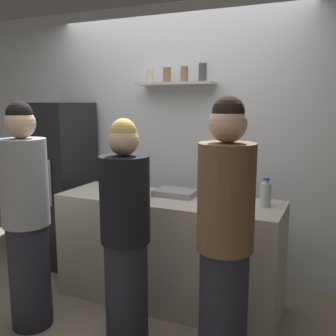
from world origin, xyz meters
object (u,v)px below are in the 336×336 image
person_brown_jacket (225,242)px  refrigerator (59,184)px  person_blonde (126,237)px  baking_pan (175,193)px  wine_bottle_dark_glass (143,183)px  wine_bottle_pale_glass (227,194)px  person_grey_hoodie (26,219)px  water_bottle_plastic (266,194)px  utensil_holder (208,202)px

person_brown_jacket → refrigerator: bearing=-57.2°
person_brown_jacket → person_blonde: 0.71m
refrigerator → person_brown_jacket: size_ratio=0.97×
baking_pan → person_blonde: (-0.06, -0.73, -0.15)m
wine_bottle_dark_glass → wine_bottle_pale_glass: bearing=-6.6°
wine_bottle_pale_glass → person_blonde: person_blonde is taller
person_blonde → person_grey_hoodie: 0.77m
person_grey_hoodie → wine_bottle_pale_glass: bearing=8.2°
wine_bottle_pale_glass → water_bottle_plastic: wine_bottle_pale_glass is taller
baking_pan → wine_bottle_dark_glass: size_ratio=1.03×
wine_bottle_pale_glass → water_bottle_plastic: bearing=42.4°
baking_pan → water_bottle_plastic: water_bottle_plastic is taller
refrigerator → utensil_holder: bearing=-15.4°
water_bottle_plastic → person_brown_jacket: bearing=-98.0°
wine_bottle_dark_glass → refrigerator: bearing=162.8°
person_blonde → person_grey_hoodie: (-0.76, -0.13, 0.06)m
baking_pan → water_bottle_plastic: (0.75, -0.02, 0.07)m
refrigerator → wine_bottle_pale_glass: size_ratio=5.14×
person_grey_hoodie → wine_bottle_dark_glass: bearing=32.9°
utensil_holder → wine_bottle_dark_glass: wine_bottle_dark_glass is taller
baking_pan → person_brown_jacket: 1.00m
refrigerator → wine_bottle_dark_glass: bearing=-17.2°
utensil_holder → person_grey_hoodie: 1.34m
person_grey_hoodie → person_blonde: bearing=-6.9°
wine_bottle_pale_glass → person_grey_hoodie: bearing=-155.1°
wine_bottle_pale_glass → wine_bottle_dark_glass: bearing=173.4°
baking_pan → person_brown_jacket: size_ratio=0.20×
water_bottle_plastic → baking_pan: bearing=178.2°
refrigerator → water_bottle_plastic: size_ratio=7.63×
wine_bottle_dark_glass → person_grey_hoodie: person_grey_hoodie is taller
wine_bottle_dark_glass → water_bottle_plastic: size_ratio=1.50×
wine_bottle_pale_glass → wine_bottle_dark_glass: (-0.73, 0.08, 0.00)m
person_grey_hoodie → refrigerator: bearing=102.2°
person_brown_jacket → water_bottle_plastic: bearing=-130.1°
baking_pan → refrigerator: bearing=171.6°
refrigerator → person_brown_jacket: person_brown_jacket is taller
wine_bottle_pale_glass → person_brown_jacket: size_ratio=0.19×
wine_bottle_pale_glass → person_blonde: 0.79m
utensil_holder → person_brown_jacket: person_brown_jacket is taller
person_grey_hoodie → utensil_holder: bearing=9.0°
refrigerator → person_grey_hoodie: (0.59, -1.07, 0.00)m
person_brown_jacket → person_blonde: (-0.71, 0.03, -0.08)m
wine_bottle_dark_glass → person_grey_hoodie: (-0.60, -0.70, -0.19)m
utensil_holder → person_blonde: size_ratio=0.14×
wine_bottle_pale_glass → water_bottle_plastic: 0.33m
refrigerator → baking_pan: size_ratio=4.93×
wine_bottle_pale_glass → wine_bottle_dark_glass: 0.74m
baking_pan → person_blonde: size_ratio=0.21×
utensil_holder → water_bottle_plastic: 0.46m
utensil_holder → water_bottle_plastic: same height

